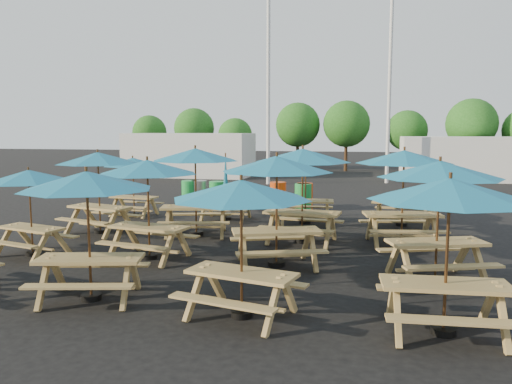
% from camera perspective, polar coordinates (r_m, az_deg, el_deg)
% --- Properties ---
extents(ground, '(120.00, 120.00, 0.00)m').
position_cam_1_polar(ground, '(13.91, -1.31, -5.24)').
color(ground, black).
rests_on(ground, ground).
extents(picnic_unit_1, '(2.50, 2.50, 2.06)m').
position_cam_1_polar(picnic_unit_1, '(12.82, -24.52, 1.24)').
color(picnic_unit_1, '#A7854A').
rests_on(picnic_unit_1, ground).
extents(picnic_unit_2, '(2.88, 2.88, 2.37)m').
position_cam_1_polar(picnic_unit_2, '(14.95, -17.62, 3.31)').
color(picnic_unit_2, '#A7854A').
rests_on(picnic_unit_2, ground).
extents(picnic_unit_3, '(2.20, 2.20, 2.05)m').
position_cam_1_polar(picnic_unit_3, '(17.76, -13.90, 3.05)').
color(picnic_unit_3, '#A7854A').
rests_on(picnic_unit_3, ground).
extents(picnic_unit_4, '(2.72, 2.72, 2.29)m').
position_cam_1_polar(picnic_unit_4, '(9.00, -18.77, 0.58)').
color(picnic_unit_4, '#A7854A').
rests_on(picnic_unit_4, ground).
extents(picnic_unit_5, '(2.67, 2.67, 2.31)m').
position_cam_1_polar(picnic_unit_5, '(11.60, -12.30, 2.28)').
color(picnic_unit_5, '#A7854A').
rests_on(picnic_unit_5, ground).
extents(picnic_unit_6, '(2.96, 2.96, 2.49)m').
position_cam_1_polar(picnic_unit_6, '(14.05, -6.95, 3.80)').
color(picnic_unit_6, '#A7854A').
rests_on(picnic_unit_6, ground).
extents(picnic_unit_7, '(1.77, 1.55, 2.24)m').
position_cam_1_polar(picnic_unit_7, '(16.55, -3.48, -0.06)').
color(picnic_unit_7, '#A7854A').
rests_on(picnic_unit_7, ground).
extents(picnic_unit_8, '(2.67, 2.67, 2.22)m').
position_cam_1_polar(picnic_unit_8, '(7.72, -1.70, -0.49)').
color(picnic_unit_8, '#A7854A').
rests_on(picnic_unit_8, ground).
extents(picnic_unit_9, '(3.09, 3.09, 2.43)m').
position_cam_1_polar(picnic_unit_9, '(10.69, 2.39, 2.60)').
color(picnic_unit_9, '#A7854A').
rests_on(picnic_unit_9, ground).
extents(picnic_unit_10, '(2.78, 2.78, 2.51)m').
position_cam_1_polar(picnic_unit_10, '(13.06, 5.36, 3.67)').
color(picnic_unit_10, '#A7854A').
rests_on(picnic_unit_10, ground).
extents(picnic_unit_11, '(2.45, 2.45, 2.27)m').
position_cam_1_polar(picnic_unit_11, '(15.86, 5.72, 3.47)').
color(picnic_unit_11, '#A7854A').
rests_on(picnic_unit_11, ground).
extents(picnic_unit_12, '(2.44, 2.44, 2.31)m').
position_cam_1_polar(picnic_unit_12, '(7.54, 21.25, -0.54)').
color(picnic_unit_12, '#A7854A').
rests_on(picnic_unit_12, ground).
extents(picnic_unit_13, '(3.02, 3.02, 2.39)m').
position_cam_1_polar(picnic_unit_13, '(10.27, 20.25, 1.80)').
color(picnic_unit_13, '#A7854A').
rests_on(picnic_unit_13, ground).
extents(picnic_unit_14, '(2.87, 2.87, 2.48)m').
position_cam_1_polar(picnic_unit_14, '(13.33, 16.57, 3.36)').
color(picnic_unit_14, '#A7854A').
rests_on(picnic_unit_14, ground).
extents(picnic_unit_15, '(2.60, 2.60, 2.30)m').
position_cam_1_polar(picnic_unit_15, '(16.05, 16.53, 3.35)').
color(picnic_unit_15, '#A7854A').
rests_on(picnic_unit_15, ground).
extents(waste_bin_0, '(0.62, 0.62, 1.00)m').
position_cam_1_polar(waste_bin_0, '(19.88, -6.52, -0.13)').
color(waste_bin_0, gray).
rests_on(waste_bin_0, ground).
extents(waste_bin_1, '(0.62, 0.62, 1.00)m').
position_cam_1_polar(waste_bin_1, '(19.91, -7.60, -0.13)').
color(waste_bin_1, green).
rests_on(waste_bin_1, ground).
extents(waste_bin_2, '(0.62, 0.62, 1.00)m').
position_cam_1_polar(waste_bin_2, '(19.49, -4.45, -0.25)').
color(waste_bin_2, green).
rests_on(waste_bin_2, ground).
extents(waste_bin_3, '(0.62, 0.62, 1.00)m').
position_cam_1_polar(waste_bin_3, '(19.18, 2.53, -0.35)').
color(waste_bin_3, '#C53B0B').
rests_on(waste_bin_3, ground).
extents(waste_bin_4, '(0.62, 0.62, 1.00)m').
position_cam_1_polar(waste_bin_4, '(18.84, 5.57, -0.51)').
color(waste_bin_4, '#C53B0B').
rests_on(waste_bin_4, ground).
extents(waste_bin_5, '(0.62, 0.62, 1.00)m').
position_cam_1_polar(waste_bin_5, '(18.63, 5.40, -0.59)').
color(waste_bin_5, green).
rests_on(waste_bin_5, ground).
extents(mast_0, '(0.20, 0.20, 12.00)m').
position_cam_1_polar(mast_0, '(27.88, 1.43, 13.27)').
color(mast_0, silver).
rests_on(mast_0, ground).
extents(mast_1, '(0.20, 0.20, 12.00)m').
position_cam_1_polar(mast_1, '(29.41, 15.05, 12.71)').
color(mast_1, silver).
rests_on(mast_1, ground).
extents(event_tent_0, '(8.00, 4.00, 2.80)m').
position_cam_1_polar(event_tent_0, '(33.19, -7.55, 4.26)').
color(event_tent_0, silver).
rests_on(event_tent_0, ground).
extents(event_tent_1, '(7.00, 4.00, 2.60)m').
position_cam_1_polar(event_tent_1, '(32.79, 22.42, 3.58)').
color(event_tent_1, silver).
rests_on(event_tent_1, ground).
extents(tree_0, '(2.80, 2.80, 4.24)m').
position_cam_1_polar(tree_0, '(42.16, -12.08, 6.67)').
color(tree_0, '#382314').
rests_on(tree_0, ground).
extents(tree_1, '(3.11, 3.11, 4.72)m').
position_cam_1_polar(tree_1, '(39.30, -7.09, 7.23)').
color(tree_1, '#382314').
rests_on(tree_1, ground).
extents(tree_2, '(2.59, 2.59, 3.93)m').
position_cam_1_polar(tree_2, '(38.09, -2.40, 6.50)').
color(tree_2, '#382314').
rests_on(tree_2, ground).
extents(tree_3, '(3.36, 3.36, 5.09)m').
position_cam_1_polar(tree_3, '(38.26, 4.80, 7.65)').
color(tree_3, '#382314').
rests_on(tree_3, ground).
extents(tree_4, '(3.41, 3.41, 5.17)m').
position_cam_1_polar(tree_4, '(37.50, 10.30, 7.66)').
color(tree_4, '#382314').
rests_on(tree_4, ground).
extents(tree_5, '(2.94, 2.94, 4.45)m').
position_cam_1_polar(tree_5, '(38.02, 16.88, 6.73)').
color(tree_5, '#382314').
rests_on(tree_5, ground).
extents(tree_6, '(3.38, 3.38, 5.13)m').
position_cam_1_polar(tree_6, '(36.80, 23.41, 7.16)').
color(tree_6, '#382314').
rests_on(tree_6, ground).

